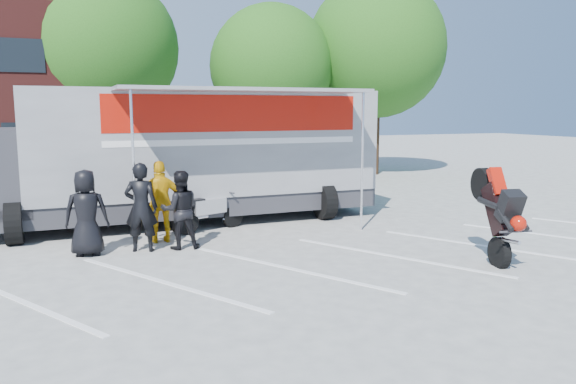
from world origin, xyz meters
TOP-DOWN VIEW (x-y plane):
  - ground at (0.00, 0.00)m, footprint 100.00×100.00m
  - parking_bay_lines at (0.00, 1.00)m, footprint 18.09×13.33m
  - tree_left at (-2.00, 16.00)m, footprint 6.12×6.12m
  - tree_mid at (5.00, 15.00)m, footprint 5.44×5.44m
  - tree_right at (10.00, 14.50)m, footprint 6.46×6.46m
  - transporter_truck at (-0.61, 6.30)m, footprint 11.31×5.53m
  - parked_motorcycle at (-0.37, 4.95)m, footprint 2.14×1.33m
  - stunt_bike_rider at (4.21, 0.23)m, footprint 1.19×1.92m
  - spectator_leather_a at (-3.38, 3.53)m, footprint 0.97×0.70m
  - spectator_leather_b at (-2.26, 3.47)m, footprint 0.83×0.68m
  - spectator_leather_c at (-1.44, 3.39)m, footprint 0.90×0.73m
  - spectator_hivis at (-1.73, 4.16)m, footprint 1.13×0.49m

SIDE VIEW (x-z plane):
  - ground at x=0.00m, z-range 0.00..0.00m
  - transporter_truck at x=-0.61m, z-range -1.79..1.79m
  - parked_motorcycle at x=-0.37m, z-range -0.53..0.53m
  - stunt_bike_rider at x=4.21m, z-range -1.05..1.05m
  - parking_bay_lines at x=0.00m, z-range 0.00..0.01m
  - spectator_leather_c at x=-1.44m, z-range 0.00..1.74m
  - spectator_leather_a at x=-3.38m, z-range 0.00..1.83m
  - spectator_hivis at x=-1.73m, z-range 0.00..1.90m
  - spectator_leather_b at x=-2.26m, z-range 0.00..1.94m
  - tree_mid at x=5.00m, z-range 1.10..8.78m
  - tree_left at x=-2.00m, z-range 1.25..9.89m
  - tree_right at x=10.00m, z-range 1.32..10.44m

